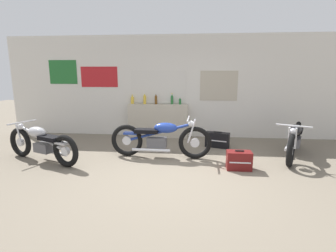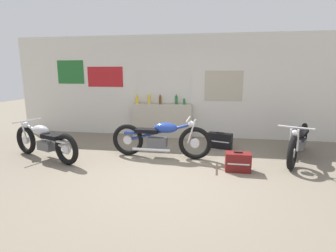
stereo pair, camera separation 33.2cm
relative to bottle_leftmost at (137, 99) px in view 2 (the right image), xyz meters
name	(u,v)px [view 2 (the right image)]	position (x,y,z in m)	size (l,w,h in m)	color
ground_plane	(167,179)	(1.36, -2.99, -1.04)	(24.00, 24.00, 0.00)	#706656
wall_back	(185,87)	(1.35, 0.14, 0.36)	(10.00, 0.07, 2.80)	silver
sill_counter	(162,121)	(0.73, -0.04, -0.58)	(1.66, 0.28, 0.93)	#B7AD99
bottle_leftmost	(137,99)	(0.00, 0.00, 0.00)	(0.09, 0.09, 0.25)	gold
bottle_left_center	(149,99)	(0.36, -0.02, 0.03)	(0.08, 0.08, 0.31)	gold
bottle_center	(160,99)	(0.67, -0.03, 0.02)	(0.07, 0.07, 0.30)	#5B3814
bottle_right_center	(176,99)	(1.12, 0.00, 0.02)	(0.07, 0.07, 0.30)	#23662D
bottle_rightmost	(184,101)	(1.34, -0.03, -0.02)	(0.06, 0.06, 0.20)	#23662D
motorcycle_silver	(45,141)	(-1.34, -2.34, -0.66)	(1.91, 0.93, 0.79)	black
motorcycle_black	(299,141)	(3.90, -1.47, -0.65)	(1.04, 2.00, 0.80)	black
motorcycle_blue	(160,138)	(1.03, -1.84, -0.62)	(2.16, 0.64, 0.87)	black
hard_case_black	(220,141)	(2.31, -0.93, -0.86)	(0.60, 0.36, 0.39)	black
hard_case_darkred	(238,162)	(2.59, -2.39, -0.87)	(0.46, 0.27, 0.37)	maroon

